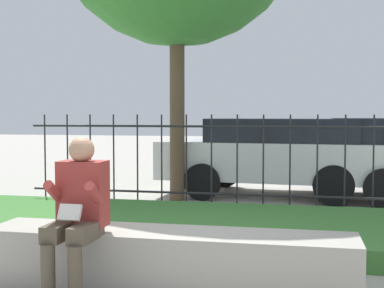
{
  "coord_description": "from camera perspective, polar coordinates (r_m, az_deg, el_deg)",
  "views": [
    {
      "loc": [
        1.12,
        -4.31,
        1.47
      ],
      "look_at": [
        -0.33,
        2.68,
        1.06
      ],
      "focal_mm": 50.0,
      "sensor_mm": 36.0,
      "label": 1
    }
  ],
  "objects": [
    {
      "name": "stone_bench",
      "position": [
        4.62,
        -2.51,
        -12.5
      ],
      "size": [
        3.12,
        0.58,
        0.48
      ],
      "color": "gray",
      "rests_on": "ground_plane"
    },
    {
      "name": "ground_plane",
      "position": [
        4.68,
        -2.76,
        -15.01
      ],
      "size": [
        60.0,
        60.0,
        0.0
      ],
      "primitive_type": "plane",
      "color": "#A8A399"
    },
    {
      "name": "grass_berm",
      "position": [
        6.42,
        1.46,
        -8.94
      ],
      "size": [
        8.05,
        2.34,
        0.22
      ],
      "color": "#3D7533",
      "rests_on": "ground_plane"
    },
    {
      "name": "car_parked_center",
      "position": [
        9.64,
        10.61,
        -1.09
      ],
      "size": [
        4.81,
        2.17,
        1.38
      ],
      "rotation": [
        0.0,
        0.0,
        -0.08
      ],
      "color": "silver",
      "rests_on": "ground_plane"
    },
    {
      "name": "person_seated_reader",
      "position": [
        4.42,
        -12.12,
        -6.76
      ],
      "size": [
        0.42,
        0.73,
        1.28
      ],
      "color": "black",
      "rests_on": "ground_plane"
    },
    {
      "name": "iron_fence",
      "position": [
        7.81,
        3.46,
        -1.97
      ],
      "size": [
        6.05,
        0.03,
        1.46
      ],
      "color": "#232326",
      "rests_on": "ground_plane"
    }
  ]
}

